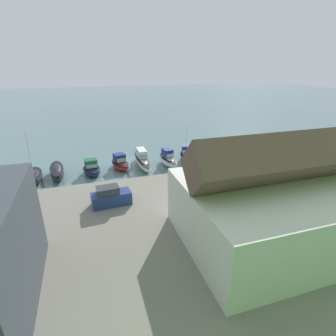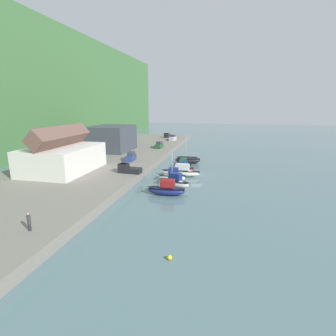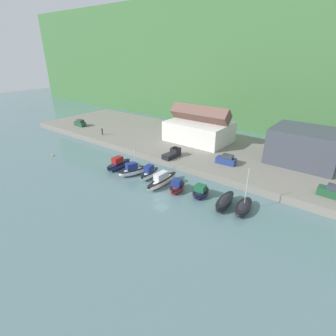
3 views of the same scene
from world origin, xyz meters
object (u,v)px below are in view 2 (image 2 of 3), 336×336
moored_boat_1 (174,182)px  dog_on_quay (168,140)px  mooring_buoy_0 (170,258)px  pickup_truck_0 (128,169)px  parked_car_0 (159,145)px  person_on_quay (29,222)px  moored_boat_6 (188,160)px  moored_boat_7 (187,158)px  moored_boat_3 (181,172)px  moored_boat_2 (172,176)px  moored_boat_5 (183,164)px  parked_car_3 (131,157)px  moored_boat_0 (166,189)px  parked_car_2 (173,138)px  moored_boat_4 (184,169)px  pickup_truck_1 (167,135)px

moored_boat_1 → dog_on_quay: 52.07m
mooring_buoy_0 → pickup_truck_0: bearing=29.4°
parked_car_0 → person_on_quay: 58.57m
moored_boat_6 → moored_boat_7: size_ratio=0.91×
moored_boat_3 → dog_on_quay: size_ratio=9.87×
moored_boat_2 → moored_boat_1: bearing=-169.1°
moored_boat_5 → pickup_truck_0: (-13.18, 9.23, 1.51)m
moored_boat_3 → parked_car_3: 15.51m
moored_boat_7 → moored_boat_2: bearing=173.8°
parked_car_3 → mooring_buoy_0: size_ratio=8.45×
moored_boat_0 → mooring_buoy_0: 19.53m
moored_boat_0 → moored_boat_5: (20.65, 0.74, -0.20)m
moored_boat_1 → pickup_truck_0: moored_boat_1 is taller
moored_boat_5 → person_on_quay: person_on_quay is taller
moored_boat_0 → parked_car_0: (39.36, 11.82, 1.40)m
moored_boat_3 → moored_boat_5: bearing=6.6°
moored_boat_7 → dog_on_quay: size_ratio=8.58×
dog_on_quay → moored_boat_7: bearing=45.0°
moored_boat_0 → parked_car_3: size_ratio=1.54×
parked_car_0 → dog_on_quay: (15.84, 0.78, -0.46)m
moored_boat_1 → person_on_quay: 26.74m
moored_boat_3 → parked_car_2: (45.90, 11.58, 1.40)m
moored_boat_2 → moored_boat_6: size_ratio=0.85×
moored_boat_1 → parked_car_2: bearing=32.1°
moored_boat_5 → moored_boat_7: size_ratio=0.61×
parked_car_2 → pickup_truck_0: parked_car_2 is taller
moored_boat_2 → moored_boat_4: 7.81m
moored_boat_3 → pickup_truck_0: pickup_truck_0 is taller
parked_car_2 → pickup_truck_1: bearing=-57.5°
parked_car_0 → moored_boat_2: bearing=112.3°
parked_car_3 → moored_boat_1: bearing=130.3°
moored_boat_0 → parked_car_0: 41.12m
pickup_truck_1 → moored_boat_0: bearing=110.6°
moored_boat_0 → moored_boat_7: size_ratio=0.89×
moored_boat_2 → person_on_quay: size_ratio=2.72×
moored_boat_1 → moored_boat_6: (20.81, 0.70, -0.17)m
moored_boat_6 → pickup_truck_0: pickup_truck_0 is taller
moored_boat_3 → pickup_truck_0: size_ratio=1.79×
moored_boat_4 → moored_boat_2: bearing=158.9°
moored_boat_7 → parked_car_3: size_ratio=1.73×
moored_boat_3 → parked_car_3: parked_car_3 is taller
pickup_truck_1 → mooring_buoy_0: 88.25m
moored_boat_6 → moored_boat_4: bearing=177.7°
moored_boat_3 → moored_boat_5: moored_boat_3 is taller
moored_boat_2 → moored_boat_3: (4.12, -1.00, 0.00)m
mooring_buoy_0 → moored_boat_0: bearing=14.4°
moored_boat_2 → parked_car_3: bearing=43.7°
moored_boat_4 → parked_car_3: parked_car_3 is taller
moored_boat_4 → pickup_truck_1: pickup_truck_1 is taller
moored_boat_1 → parked_car_2: moored_boat_1 is taller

